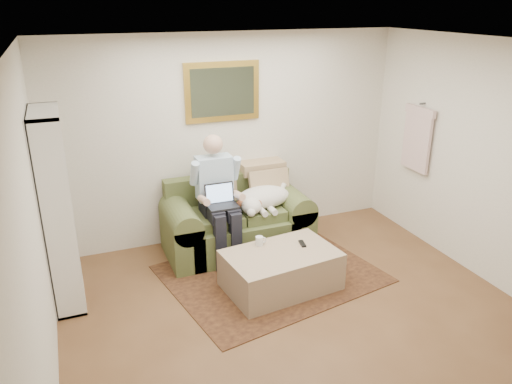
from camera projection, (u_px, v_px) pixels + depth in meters
room_shell at (306, 197)px, 4.45m from camera, size 4.51×5.00×2.61m
rug at (271, 274)px, 5.72m from camera, size 2.55×2.19×0.01m
sofa at (237, 226)px, 6.22m from camera, size 1.78×0.90×1.07m
seated_man at (219, 201)px, 5.83m from camera, size 0.59×0.84×1.50m
laptop at (221, 200)px, 5.75m from camera, size 0.35×0.27×0.25m
sleeping_dog at (263, 197)px, 6.12m from camera, size 0.73×0.46×0.27m
ottoman at (281, 270)px, 5.39m from camera, size 1.26×0.88×0.43m
coffee_mug at (259, 241)px, 5.45m from camera, size 0.08×0.08×0.10m
tv_remote at (302, 244)px, 5.48m from camera, size 0.08×0.16×0.02m
bookshelf at (58, 211)px, 4.92m from camera, size 0.28×0.80×2.00m
wall_mirror at (222, 92)px, 6.04m from camera, size 0.94×0.04×0.72m
hanging_shirt at (417, 135)px, 6.26m from camera, size 0.06×0.52×0.90m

